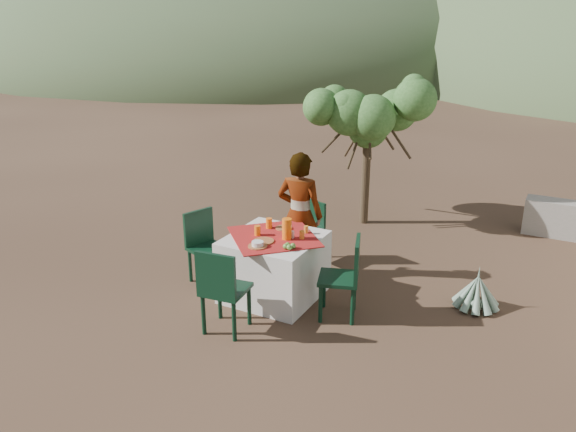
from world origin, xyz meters
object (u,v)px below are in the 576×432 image
(chair_far, at_px, (308,229))
(shrub_tree, at_px, (374,122))
(table, at_px, (274,266))
(chair_right, at_px, (346,274))
(chair_near, at_px, (222,288))
(juice_pitcher, at_px, (287,229))
(agave, at_px, (477,292))
(person, at_px, (300,215))
(chair_left, at_px, (204,243))

(chair_far, bearing_deg, shrub_tree, 103.15)
(table, xyz_separation_m, chair_right, (0.94, -0.06, 0.13))
(chair_near, relative_size, juice_pitcher, 3.92)
(agave, distance_m, juice_pitcher, 2.29)
(agave, bearing_deg, juice_pitcher, -157.51)
(person, relative_size, juice_pitcher, 6.64)
(person, distance_m, shrub_tree, 2.41)
(agave, height_order, juice_pitcher, juice_pitcher)
(person, bearing_deg, shrub_tree, -99.94)
(person, bearing_deg, agave, 176.99)
(table, bearing_deg, chair_far, 93.56)
(table, relative_size, juice_pitcher, 5.34)
(chair_left, distance_m, agave, 3.29)
(person, xyz_separation_m, juice_pitcher, (0.18, -0.67, 0.07))
(chair_near, bearing_deg, agave, -147.35)
(person, xyz_separation_m, agave, (2.19, 0.16, -0.62))
(chair_left, bearing_deg, chair_right, -71.94)
(chair_right, bearing_deg, chair_far, -156.75)
(chair_right, xyz_separation_m, person, (-0.94, 0.73, 0.29))
(chair_far, bearing_deg, table, -68.23)
(table, height_order, shrub_tree, shrub_tree)
(chair_right, xyz_separation_m, agave, (1.25, 0.90, -0.32))
(chair_left, height_order, juice_pitcher, juice_pitcher)
(table, height_order, juice_pitcher, juice_pitcher)
(chair_far, bearing_deg, agave, 12.79)
(shrub_tree, relative_size, agave, 3.60)
(chair_far, height_order, chair_right, chair_right)
(table, distance_m, agave, 2.35)
(table, xyz_separation_m, agave, (2.19, 0.83, -0.19))
(table, relative_size, shrub_tree, 0.63)
(table, distance_m, chair_near, 1.00)
(shrub_tree, relative_size, juice_pitcher, 8.47)
(chair_near, relative_size, chair_left, 1.06)
(chair_right, distance_m, shrub_tree, 3.31)
(agave, bearing_deg, chair_right, -144.35)
(table, xyz_separation_m, chair_far, (-0.07, 1.05, 0.10))
(person, height_order, juice_pitcher, person)
(chair_right, height_order, juice_pitcher, juice_pitcher)
(chair_left, bearing_deg, agave, -55.77)
(chair_right, distance_m, juice_pitcher, 0.85)
(chair_far, bearing_deg, chair_near, -71.52)
(chair_right, bearing_deg, shrub_tree, 176.75)
(chair_far, distance_m, shrub_tree, 2.22)
(table, xyz_separation_m, juice_pitcher, (0.17, -0.00, 0.50))
(person, bearing_deg, chair_far, -88.01)
(agave, bearing_deg, person, -175.75)
(shrub_tree, bearing_deg, person, -92.68)
(chair_far, xyz_separation_m, chair_near, (0.01, -2.04, 0.05))
(chair_left, bearing_deg, table, -68.84)
(table, xyz_separation_m, chair_near, (-0.06, -0.99, 0.15))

